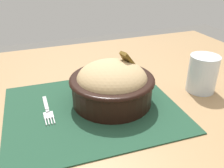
# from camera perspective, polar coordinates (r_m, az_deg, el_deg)

# --- Properties ---
(table) EXTENTS (1.39, 0.97, 0.74)m
(table) POSITION_cam_1_polar(r_m,az_deg,el_deg) (0.65, -6.01, -9.76)
(table) COLOR #99754C
(table) RESTS_ON ground_plane
(placemat) EXTENTS (0.42, 0.36, 0.00)m
(placemat) POSITION_cam_1_polar(r_m,az_deg,el_deg) (0.60, -4.61, -5.64)
(placemat) COLOR #1E422D
(placemat) RESTS_ON table
(bowl) EXTENTS (0.21, 0.21, 0.13)m
(bowl) POSITION_cam_1_polar(r_m,az_deg,el_deg) (0.60, -0.01, 0.06)
(bowl) COLOR black
(bowl) RESTS_ON placemat
(fork) EXTENTS (0.02, 0.13, 0.00)m
(fork) POSITION_cam_1_polar(r_m,az_deg,el_deg) (0.61, -14.74, -6.06)
(fork) COLOR silver
(fork) RESTS_ON placemat
(drinking_glass) EXTENTS (0.08, 0.08, 0.10)m
(drinking_glass) POSITION_cam_1_polar(r_m,az_deg,el_deg) (0.71, 20.17, 1.80)
(drinking_glass) COLOR silver
(drinking_glass) RESTS_ON table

